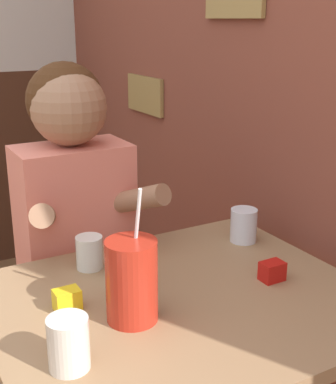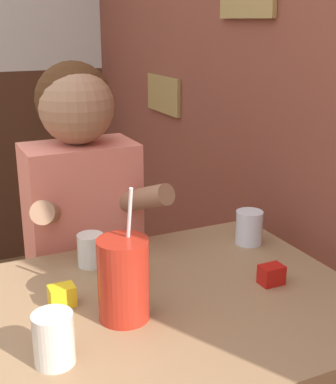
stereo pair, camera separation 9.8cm
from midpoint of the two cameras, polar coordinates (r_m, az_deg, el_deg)
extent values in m
cube|color=brown|center=(2.17, 0.49, 17.35)|extent=(0.06, 4.32, 2.70)
cube|color=olive|center=(2.42, -3.65, 10.32)|extent=(0.02, 0.31, 0.16)
cube|color=#93704C|center=(1.32, -0.79, -11.93)|extent=(0.90, 0.76, 0.04)
cylinder|color=black|center=(1.94, 5.24, -13.94)|extent=(0.04, 0.04, 0.70)
cube|color=#EA7F6B|center=(1.95, -10.50, -18.01)|extent=(0.31, 0.20, 0.47)
cube|color=#EA7F6B|center=(1.71, -11.46, -4.07)|extent=(0.34, 0.20, 0.55)
sphere|color=#472814|center=(1.63, -12.65, 9.47)|extent=(0.23, 0.23, 0.23)
sphere|color=#9E7051|center=(1.61, -12.31, 8.76)|extent=(0.22, 0.22, 0.22)
cylinder|color=#9E7051|center=(1.51, -14.95, -2.49)|extent=(0.14, 0.27, 0.15)
cylinder|color=#9E7051|center=(1.59, -5.47, -0.87)|extent=(0.14, 0.27, 0.15)
cylinder|color=#B22819|center=(1.19, -6.27, -9.44)|extent=(0.12, 0.12, 0.19)
cylinder|color=white|center=(1.14, -5.72, -2.79)|extent=(0.01, 0.04, 0.14)
cylinder|color=silver|center=(1.62, 6.36, -3.57)|extent=(0.08, 0.08, 0.10)
cylinder|color=silver|center=(1.46, -10.29, -6.38)|extent=(0.07, 0.07, 0.09)
cylinder|color=silver|center=(1.08, -13.23, -15.50)|extent=(0.08, 0.08, 0.11)
cylinder|color=silver|center=(1.39, -6.96, -7.53)|extent=(0.07, 0.07, 0.09)
cube|color=#B7140F|center=(1.40, 9.08, -8.38)|extent=(0.06, 0.04, 0.05)
cube|color=yellow|center=(1.29, -12.91, -11.18)|extent=(0.06, 0.04, 0.05)
camera|label=1|loc=(0.05, -92.05, -0.66)|focal=50.00mm
camera|label=2|loc=(0.05, 87.95, 0.66)|focal=50.00mm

